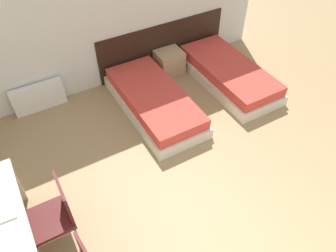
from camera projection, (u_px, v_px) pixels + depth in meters
The scene contains 7 objects.
wall_back at pixel (103, 10), 5.09m from camera, with size 5.98×0.05×2.70m.
headboard_panel at pixel (163, 46), 6.08m from camera, with size 2.55×0.03×0.86m.
bed_near_window at pixel (154, 101), 5.34m from camera, with size 0.93×2.04×0.37m.
bed_near_door at pixel (228, 74), 5.88m from camera, with size 0.93×2.04×0.37m.
nightstand at pixel (169, 62), 6.09m from camera, with size 0.48×0.41×0.43m.
radiator at pixel (39, 97), 5.33m from camera, with size 0.84×0.12×0.47m.
chair_near_laptop at pixel (54, 213), 3.55m from camera, with size 0.47×0.47×0.92m.
Camera 1 is at (-1.55, -0.27, 3.67)m, focal length 35.00 mm.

